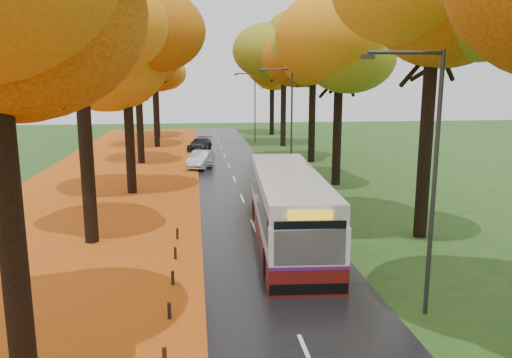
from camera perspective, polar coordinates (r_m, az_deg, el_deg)
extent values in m
cube|color=black|center=(31.63, -1.76, -1.81)|extent=(6.50, 90.00, 0.04)
cube|color=silver|center=(31.62, -1.76, -1.77)|extent=(0.12, 90.00, 0.01)
cube|color=maroon|center=(32.10, -17.98, -2.19)|extent=(12.00, 90.00, 0.02)
cube|color=orange|center=(31.50, -7.30, -1.91)|extent=(0.90, 90.00, 0.01)
cylinder|color=black|center=(12.25, -26.38, -3.45)|extent=(0.60, 0.60, 8.58)
cylinder|color=black|center=(22.82, -18.91, 4.15)|extent=(0.60, 0.60, 9.15)
ellipsoid|color=orange|center=(22.89, -19.86, 18.49)|extent=(8.00, 8.00, 6.24)
cylinder|color=black|center=(32.60, -14.28, 5.33)|extent=(0.60, 0.60, 8.00)
ellipsoid|color=orange|center=(32.50, -14.71, 14.13)|extent=(9.20, 9.20, 7.18)
cylinder|color=black|center=(44.52, -13.18, 7.24)|extent=(0.60, 0.60, 8.58)
ellipsoid|color=orange|center=(44.50, -13.49, 14.13)|extent=(8.00, 8.00, 6.24)
cylinder|color=black|center=(55.40, -11.39, 8.33)|extent=(0.60, 0.60, 9.15)
ellipsoid|color=orange|center=(55.43, -11.62, 14.24)|extent=(9.20, 9.20, 7.18)
cylinder|color=black|center=(65.43, -11.26, 8.24)|extent=(0.60, 0.60, 8.00)
ellipsoid|color=orange|center=(65.38, -11.43, 12.62)|extent=(8.00, 8.00, 6.24)
cylinder|color=black|center=(23.70, 18.86, 4.47)|extent=(0.60, 0.60, 9.22)
ellipsoid|color=orange|center=(23.78, 19.77, 18.38)|extent=(8.20, 8.20, 6.40)
cylinder|color=black|center=(34.71, 9.28, 6.03)|extent=(0.60, 0.60, 8.19)
ellipsoid|color=orange|center=(34.64, 9.56, 14.49)|extent=(9.20, 9.20, 7.18)
cylinder|color=black|center=(44.49, 6.43, 7.54)|extent=(0.60, 0.60, 8.70)
ellipsoid|color=orange|center=(44.48, 6.59, 14.55)|extent=(8.20, 8.20, 6.40)
cylinder|color=black|center=(55.11, 3.15, 8.55)|extent=(0.60, 0.60, 9.22)
ellipsoid|color=orange|center=(55.14, 3.22, 14.54)|extent=(9.20, 9.20, 7.18)
cylinder|color=black|center=(67.05, 1.83, 8.59)|extent=(0.60, 0.60, 8.19)
ellipsoid|color=orange|center=(67.02, 1.86, 12.97)|extent=(8.20, 8.20, 6.40)
cube|color=black|center=(13.59, -10.41, -19.41)|extent=(0.11, 0.11, 0.52)
cube|color=black|center=(15.88, -9.87, -14.64)|extent=(0.11, 0.11, 0.52)
cube|color=black|center=(18.25, -9.49, -11.10)|extent=(0.11, 0.11, 0.52)
cube|color=black|center=(20.68, -9.20, -8.38)|extent=(0.11, 0.11, 0.52)
cube|color=black|center=(23.15, -8.98, -6.23)|extent=(0.11, 0.11, 0.52)
cylinder|color=#333538|center=(15.69, 19.66, -1.00)|extent=(0.14, 0.14, 8.00)
cylinder|color=#333538|center=(14.93, 16.78, 13.66)|extent=(2.20, 0.11, 0.11)
cube|color=#333538|center=(14.52, 12.66, 13.47)|extent=(0.35, 0.18, 0.14)
cylinder|color=#333538|center=(36.50, 4.08, 6.24)|extent=(0.14, 0.14, 8.00)
cylinder|color=#333538|center=(36.18, 2.42, 12.40)|extent=(2.20, 0.11, 0.11)
cube|color=#333538|center=(36.01, 0.65, 12.22)|extent=(0.35, 0.18, 0.14)
cylinder|color=#333538|center=(58.19, -0.11, 8.11)|extent=(0.14, 0.14, 8.00)
cylinder|color=#333538|center=(57.99, -1.22, 11.95)|extent=(2.20, 0.11, 0.11)
cube|color=#333538|center=(57.89, -2.32, 11.83)|extent=(0.35, 0.18, 0.14)
cube|color=#58110D|center=(22.45, 3.64, -5.96)|extent=(3.47, 12.00, 0.97)
cube|color=silver|center=(22.13, 3.68, -3.02)|extent=(3.47, 12.00, 1.40)
cube|color=silver|center=(21.89, 3.72, -0.29)|extent=(3.40, 11.76, 0.75)
cube|color=#501959|center=(22.30, 3.66, -4.63)|extent=(3.49, 12.02, 0.13)
cube|color=black|center=(22.03, 3.70, -1.94)|extent=(3.43, 11.06, 0.92)
cube|color=black|center=(16.47, 6.17, -7.32)|extent=(2.37, 0.22, 1.51)
cube|color=yellow|center=(16.19, 6.24, -4.18)|extent=(1.48, 0.16, 0.30)
cube|color=black|center=(17.05, 6.04, -12.36)|extent=(2.64, 0.29, 0.38)
cylinder|color=black|center=(18.52, 1.33, -9.55)|extent=(0.37, 1.09, 1.08)
cylinder|color=black|center=(18.87, 8.88, -9.29)|extent=(0.37, 1.09, 1.08)
cylinder|color=black|center=(25.74, -0.02, -3.57)|extent=(0.37, 1.09, 1.08)
cylinder|color=black|center=(25.99, 5.40, -3.47)|extent=(0.37, 1.09, 1.08)
imported|color=silver|center=(42.61, -6.06, 2.39)|extent=(1.54, 3.66, 1.24)
imported|color=#ACAEB4|center=(41.62, -6.32, 2.27)|extent=(2.53, 4.40, 1.37)
imported|color=black|center=(52.04, -6.45, 3.99)|extent=(2.96, 4.65, 1.25)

